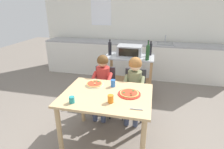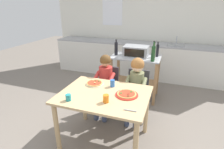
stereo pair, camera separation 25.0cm
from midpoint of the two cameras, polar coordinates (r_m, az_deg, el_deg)
ground_plane at (r=3.67m, az=1.20°, el=-8.09°), size 11.89×11.89×0.00m
back_wall_tiled at (r=5.02m, az=5.82°, el=16.26°), size 5.15×0.13×2.70m
kitchen_counter at (r=4.80m, az=4.81°, el=4.95°), size 4.63×0.60×1.08m
kitchen_island_cart at (r=3.64m, az=3.56°, el=1.55°), size 0.94×0.57×0.86m
toaster_oven at (r=3.54m, az=3.61°, el=7.60°), size 0.47×0.34×0.20m
bottle_squat_spirits at (r=3.55m, az=-2.71°, el=8.24°), size 0.07×0.07×0.31m
bottle_clear_vinegar at (r=3.26m, az=9.11°, el=6.93°), size 0.07×0.07×0.36m
bottle_tall_green_wine at (r=3.59m, az=10.16°, el=7.87°), size 0.05×0.05×0.28m
bottle_brown_beer at (r=3.36m, az=9.26°, el=7.19°), size 0.06×0.06×0.33m
dining_table at (r=2.35m, az=-4.74°, el=-8.69°), size 1.13×0.86×0.75m
dining_chair_left at (r=3.10m, az=-4.80°, el=-4.04°), size 0.36×0.36×0.81m
dining_chair_right at (r=3.00m, az=4.74°, el=-4.95°), size 0.36×0.36×0.81m
child_in_red_shirt at (r=2.92m, az=-5.62°, el=-1.72°), size 0.32×0.42×1.05m
child_in_olive_shirt at (r=2.81m, az=4.51°, el=-2.20°), size 0.32×0.42×1.04m
pizza_plate_cream at (r=2.55m, az=-8.38°, el=-3.10°), size 0.26×0.26×0.03m
pizza_plate_red_rimmed at (r=2.28m, az=2.38°, el=-6.12°), size 0.29×0.29×0.03m
drinking_cup_orange at (r=2.09m, az=-3.91°, el=-7.79°), size 0.07×0.07×0.09m
drinking_cup_blue at (r=2.47m, az=-2.57°, el=-2.83°), size 0.06×0.06×0.10m
drinking_cup_teal at (r=2.17m, az=-15.91°, el=-7.79°), size 0.07×0.07×0.08m
serving_spoon at (r=1.98m, az=4.16°, el=-11.01°), size 0.14×0.02×0.01m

